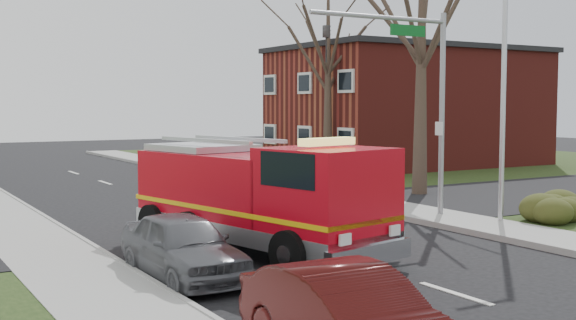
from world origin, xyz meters
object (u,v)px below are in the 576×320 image
fire_engine (260,200)px  parked_car_gray (349,319)px  traffic_signal_mast (412,76)px  parked_car_maroon (183,246)px

fire_engine → parked_car_gray: (-2.75, -7.75, -0.66)m
traffic_signal_mast → parked_car_gray: bearing=-134.1°
fire_engine → parked_car_gray: fire_engine is taller
traffic_signal_mast → parked_car_maroon: 10.81m
fire_engine → traffic_signal_mast: bearing=4.5°
parked_car_maroon → parked_car_gray: size_ratio=0.97×
parked_car_gray → parked_car_maroon: bearing=92.2°
fire_engine → parked_car_gray: bearing=-121.6°
traffic_signal_mast → fire_engine: (-6.66, -1.98, -3.33)m
parked_car_maroon → parked_car_gray: 6.19m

